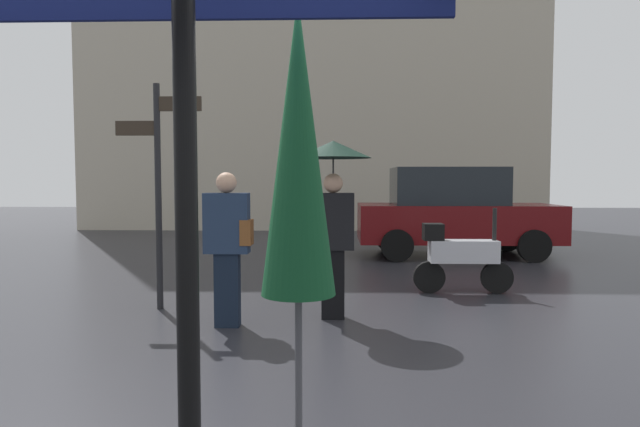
% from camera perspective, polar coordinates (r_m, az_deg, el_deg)
% --- Properties ---
extents(folded_patio_umbrella_near, '(0.37, 0.37, 2.50)m').
position_cam_1_polar(folded_patio_umbrella_near, '(2.57, -2.33, 5.50)').
color(folded_patio_umbrella_near, black).
rests_on(folded_patio_umbrella_near, ground).
extents(pedestrian_with_umbrella, '(0.89, 0.89, 2.09)m').
position_cam_1_polar(pedestrian_with_umbrella, '(6.28, 1.40, 2.74)').
color(pedestrian_with_umbrella, black).
rests_on(pedestrian_with_umbrella, ground).
extents(pedestrian_with_bag, '(0.53, 0.24, 1.72)m').
position_cam_1_polar(pedestrian_with_bag, '(6.06, -9.69, -2.75)').
color(pedestrian_with_bag, black).
rests_on(pedestrian_with_bag, ground).
extents(parked_scooter, '(1.43, 0.32, 1.23)m').
position_cam_1_polar(parked_scooter, '(8.05, 14.59, -4.26)').
color(parked_scooter, black).
rests_on(parked_scooter, ground).
extents(parked_car_left, '(4.17, 1.91, 1.91)m').
position_cam_1_polar(parked_car_left, '(11.92, 13.89, 0.21)').
color(parked_car_left, '#590C0F').
rests_on(parked_car_left, ground).
extents(street_signpost, '(1.08, 0.08, 2.83)m').
position_cam_1_polar(street_signpost, '(7.06, -16.73, 4.12)').
color(street_signpost, black).
rests_on(street_signpost, ground).
extents(building_block, '(15.36, 2.04, 14.21)m').
position_cam_1_polar(building_block, '(19.25, -0.97, 20.03)').
color(building_block, '#B2A893').
rests_on(building_block, ground).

